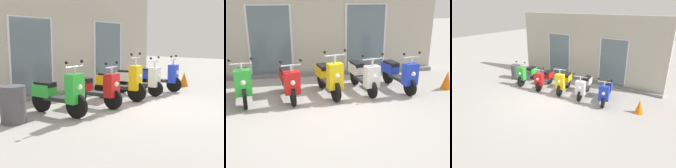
% 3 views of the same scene
% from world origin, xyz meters
% --- Properties ---
extents(ground_plane, '(40.00, 40.00, 0.00)m').
position_xyz_m(ground_plane, '(0.00, 0.00, 0.00)').
color(ground_plane, '#A8A39E').
extents(storefront_facade, '(7.87, 0.50, 3.33)m').
position_xyz_m(storefront_facade, '(0.00, 3.14, 1.60)').
color(storefront_facade, '#B2AD9E').
rests_on(storefront_facade, ground_plane).
extents(scooter_green, '(0.61, 1.59, 1.24)m').
position_xyz_m(scooter_green, '(-2.14, 1.01, 0.50)').
color(scooter_green, black).
rests_on(scooter_green, ground_plane).
extents(scooter_red, '(0.62, 1.54, 1.15)m').
position_xyz_m(scooter_red, '(-1.02, 1.01, 0.47)').
color(scooter_red, black).
rests_on(scooter_red, ground_plane).
extents(scooter_yellow, '(0.71, 1.57, 1.33)m').
position_xyz_m(scooter_yellow, '(0.04, 1.09, 0.50)').
color(scooter_yellow, black).
rests_on(scooter_yellow, ground_plane).
extents(scooter_white, '(0.69, 1.59, 1.18)m').
position_xyz_m(scooter_white, '(1.02, 1.20, 0.48)').
color(scooter_white, black).
rests_on(scooter_white, ground_plane).
extents(scooter_blue, '(0.68, 1.57, 1.19)m').
position_xyz_m(scooter_blue, '(2.06, 1.16, 0.48)').
color(scooter_blue, black).
rests_on(scooter_blue, ground_plane).
extents(traffic_cone, '(0.32, 0.32, 0.52)m').
position_xyz_m(traffic_cone, '(3.45, 0.98, 0.26)').
color(traffic_cone, orange).
rests_on(traffic_cone, ground_plane).
extents(trash_bin, '(0.50, 0.50, 0.76)m').
position_xyz_m(trash_bin, '(-3.14, 1.20, 0.38)').
color(trash_bin, '#4C4C51').
rests_on(trash_bin, ground_plane).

